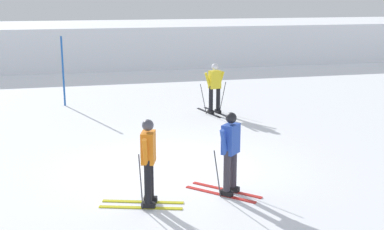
{
  "coord_description": "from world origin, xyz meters",
  "views": [
    {
      "loc": [
        -2.26,
        -11.0,
        3.98
      ],
      "look_at": [
        0.78,
        1.45,
        0.9
      ],
      "focal_mm": 47.46,
      "sensor_mm": 36.0,
      "label": 1
    }
  ],
  "objects_px": {
    "skier_orange": "(148,160)",
    "skier_yellow": "(215,87)",
    "trail_marker_pole": "(63,71)",
    "skier_blue": "(230,151)"
  },
  "relations": [
    {
      "from": "trail_marker_pole",
      "to": "skier_orange",
      "type": "bearing_deg",
      "value": -80.67
    },
    {
      "from": "skier_orange",
      "to": "trail_marker_pole",
      "type": "xyz_separation_m",
      "value": [
        -1.57,
        9.58,
        0.34
      ]
    },
    {
      "from": "skier_blue",
      "to": "skier_yellow",
      "type": "xyz_separation_m",
      "value": [
        1.68,
        6.91,
        0.0
      ]
    },
    {
      "from": "skier_yellow",
      "to": "trail_marker_pole",
      "type": "height_order",
      "value": "trail_marker_pole"
    },
    {
      "from": "trail_marker_pole",
      "to": "skier_blue",
      "type": "bearing_deg",
      "value": -70.91
    },
    {
      "from": "skier_blue",
      "to": "trail_marker_pole",
      "type": "relative_size",
      "value": 0.68
    },
    {
      "from": "skier_yellow",
      "to": "trail_marker_pole",
      "type": "relative_size",
      "value": 0.68
    },
    {
      "from": "skier_orange",
      "to": "skier_yellow",
      "type": "xyz_separation_m",
      "value": [
        3.36,
        7.09,
        -0.0
      ]
    },
    {
      "from": "skier_orange",
      "to": "skier_yellow",
      "type": "height_order",
      "value": "same"
    },
    {
      "from": "skier_orange",
      "to": "skier_yellow",
      "type": "relative_size",
      "value": 1.0
    }
  ]
}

